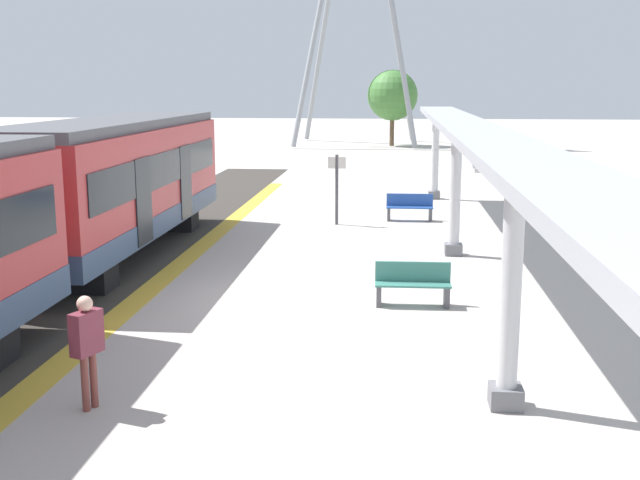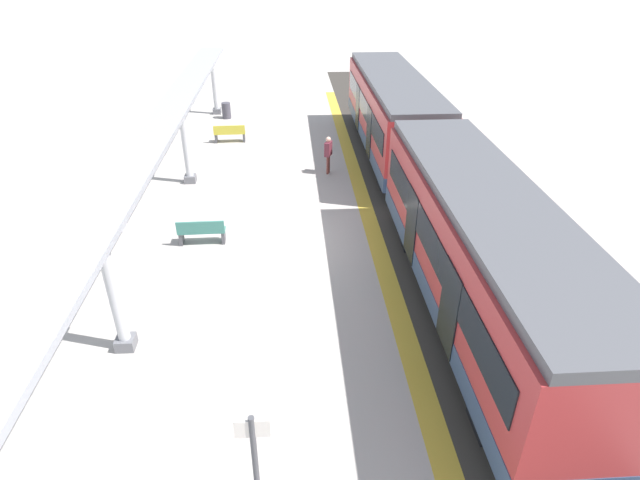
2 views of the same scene
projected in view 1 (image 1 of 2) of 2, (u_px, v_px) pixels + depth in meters
The scene contains 13 objects.
ground_plane at pixel (307, 301), 16.08m from camera, with size 176.00×176.00×0.00m, color #B2AAA2.
tactile_edge_strip at pixel (141, 296), 16.39m from camera, with size 0.55×38.45×0.01m, color gold.
trackbed at pixel (55, 294), 16.56m from camera, with size 3.20×50.45×0.01m, color #38332D.
train_far_carriage at pixel (116, 185), 20.13m from camera, with size 2.65×11.26×3.48m.
canopy_pillar_second at pixel (511, 286), 10.46m from camera, with size 1.10×0.44×3.35m.
canopy_pillar_third at pixel (455, 190), 20.10m from camera, with size 1.10×0.44×3.35m.
canopy_pillar_fourth at pixel (435, 155), 30.13m from camera, with size 1.10×0.44×3.35m.
canopy_beam at pixel (476, 132), 15.24m from camera, with size 1.20×30.62×0.16m, color #A8AAB2.
bench_near_end at pixel (413, 283), 15.70m from camera, with size 1.51×0.47×0.86m.
bench_mid_platform at pixel (410, 207), 25.52m from camera, with size 1.50×0.45×0.86m.
platform_info_sign at pixel (337, 183), 24.61m from camera, with size 0.56×0.10×2.20m.
passenger_waiting_near_edge at pixel (87, 339), 10.53m from camera, with size 0.36×0.50×1.59m.
tree_left_background at pixel (392, 96), 56.19m from camera, with size 3.59×3.59×5.38m.
Camera 1 is at (1.71, -15.44, 4.33)m, focal length 44.30 mm.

